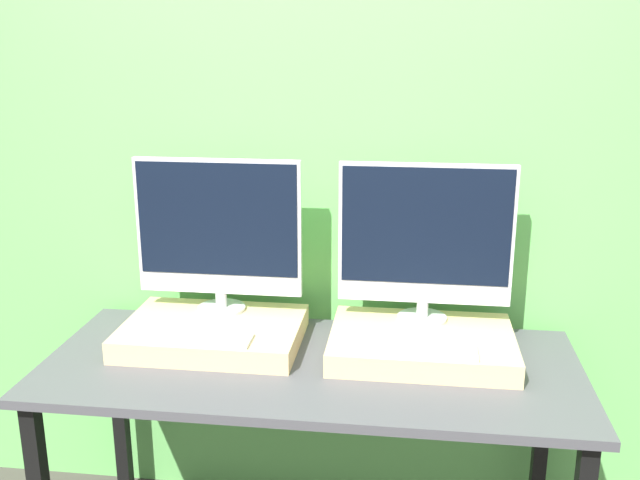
{
  "coord_description": "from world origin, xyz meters",
  "views": [
    {
      "loc": [
        0.3,
        -1.73,
        1.8
      ],
      "look_at": [
        0.0,
        0.6,
        1.14
      ],
      "focal_mm": 40.0,
      "sensor_mm": 36.0,
      "label": 1
    }
  ],
  "objects_px": {
    "keyboard_left": "(199,338)",
    "keyboard_right": "(423,350)",
    "monitor_left": "(218,232)",
    "monitor_right": "(425,239)"
  },
  "relations": [
    {
      "from": "monitor_left",
      "to": "monitor_right",
      "type": "relative_size",
      "value": 1.0
    },
    {
      "from": "keyboard_left",
      "to": "keyboard_right",
      "type": "relative_size",
      "value": 1.0
    },
    {
      "from": "keyboard_left",
      "to": "keyboard_right",
      "type": "bearing_deg",
      "value": 0.0
    },
    {
      "from": "monitor_left",
      "to": "keyboard_right",
      "type": "relative_size",
      "value": 1.74
    },
    {
      "from": "keyboard_left",
      "to": "monitor_right",
      "type": "relative_size",
      "value": 0.57
    },
    {
      "from": "keyboard_left",
      "to": "monitor_left",
      "type": "bearing_deg",
      "value": 90.0
    },
    {
      "from": "keyboard_left",
      "to": "keyboard_right",
      "type": "xyz_separation_m",
      "value": [
        0.71,
        0.0,
        0.0
      ]
    },
    {
      "from": "monitor_left",
      "to": "keyboard_left",
      "type": "bearing_deg",
      "value": -90.0
    },
    {
      "from": "monitor_right",
      "to": "keyboard_right",
      "type": "bearing_deg",
      "value": -90.0
    },
    {
      "from": "monitor_left",
      "to": "keyboard_left",
      "type": "distance_m",
      "value": 0.39
    }
  ]
}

